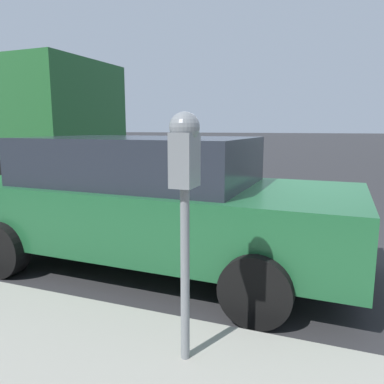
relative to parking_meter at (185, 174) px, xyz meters
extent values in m
plane|color=#2B2B2D|center=(2.70, -0.10, -1.40)|extent=(220.00, 220.00, 0.00)
cylinder|color=gray|center=(0.00, 0.00, -0.67)|extent=(0.06, 0.06, 1.18)
cube|color=gray|center=(0.00, 0.00, 0.09)|extent=(0.20, 0.14, 0.34)
sphere|color=gray|center=(0.00, 0.00, 0.29)|extent=(0.19, 0.19, 0.19)
cube|color=#19389E|center=(0.11, 0.00, 0.05)|extent=(0.01, 0.11, 0.12)
cube|color=black|center=(0.11, 0.00, 0.17)|extent=(0.01, 0.10, 0.08)
cube|color=#1E5B33|center=(1.81, 1.12, -0.72)|extent=(2.00, 4.74, 0.71)
cube|color=#232833|center=(1.81, 1.31, -0.10)|extent=(1.73, 2.66, 0.54)
cylinder|color=black|center=(2.74, -0.35, -1.08)|extent=(0.23, 0.64, 0.64)
cylinder|color=black|center=(0.83, -0.32, -1.08)|extent=(0.23, 0.64, 0.64)
cylinder|color=black|center=(2.79, 2.57, -1.08)|extent=(0.23, 0.64, 0.64)
cylinder|color=black|center=(0.88, 2.60, -1.08)|extent=(0.23, 0.64, 0.64)
cube|color=#23602D|center=(5.01, 5.45, 0.62)|extent=(2.66, 2.55, 2.28)
cylinder|color=black|center=(6.32, 5.42, -0.88)|extent=(0.32, 1.05, 1.04)
cylinder|color=black|center=(3.70, 5.47, -0.88)|extent=(0.32, 1.05, 1.04)
camera|label=1|loc=(-2.16, -0.88, 0.29)|focal=35.00mm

